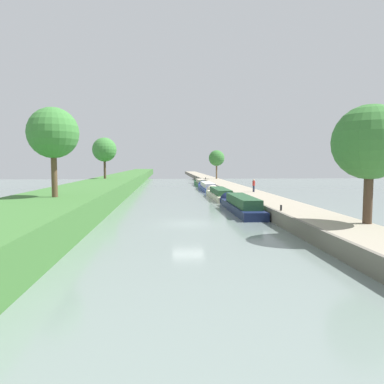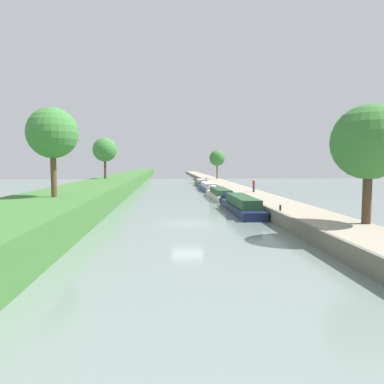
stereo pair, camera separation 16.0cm
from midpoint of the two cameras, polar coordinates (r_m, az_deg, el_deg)
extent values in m
plane|color=slate|center=(28.79, -0.76, -4.99)|extent=(160.00, 160.00, 0.00)
cube|color=#3D7033|center=(29.99, -21.85, -2.89)|extent=(7.51, 260.00, 2.12)
cube|color=#9E937F|center=(30.63, 16.54, -3.63)|extent=(4.13, 260.00, 1.03)
cube|color=#6B665B|center=(29.92, 12.61, -3.69)|extent=(0.25, 260.00, 1.08)
cube|color=#141E42|center=(35.60, 7.65, -2.57)|extent=(2.11, 12.15, 0.75)
cube|color=#234C2D|center=(34.91, 7.87, -1.37)|extent=(1.73, 8.50, 0.88)
cone|color=#141E42|center=(42.14, 5.77, -1.44)|extent=(2.00, 1.27, 2.00)
cube|color=beige|center=(48.92, 4.28, -0.61)|extent=(2.17, 12.21, 0.70)
cube|color=#234C2D|center=(48.26, 4.39, 0.15)|extent=(1.78, 8.55, 0.71)
cone|color=beige|center=(55.59, 3.25, 0.02)|extent=(2.06, 1.30, 2.06)
cube|color=#283D93|center=(63.64, 2.33, 0.58)|extent=(2.03, 12.48, 0.64)
cube|color=silver|center=(62.98, 2.40, 1.16)|extent=(1.67, 8.74, 0.74)
cone|color=#283D93|center=(70.44, 1.70, 0.97)|extent=(1.93, 1.22, 1.93)
cube|color=#1E6033|center=(76.42, 1.29, 1.25)|extent=(1.89, 10.08, 0.62)
cube|color=#B2A893|center=(75.89, 1.33, 1.74)|extent=(1.55, 7.06, 0.74)
cone|color=#1E6033|center=(82.00, 0.92, 1.48)|extent=(1.80, 1.14, 1.80)
cylinder|color=#4C3828|center=(24.91, 25.84, -0.19)|extent=(0.55, 0.55, 3.79)
sphere|color=#387533|center=(24.87, 26.10, 7.08)|extent=(4.60, 4.60, 4.60)
cylinder|color=brown|center=(85.45, 3.84, 3.38)|extent=(0.37, 0.37, 3.87)
sphere|color=#387533|center=(85.44, 3.85, 5.36)|extent=(3.70, 3.70, 3.70)
cylinder|color=brown|center=(30.32, -21.03, 2.95)|extent=(0.45, 0.45, 3.93)
sphere|color=#3D7F38|center=(30.40, -21.20, 8.70)|extent=(3.94, 3.94, 3.94)
cylinder|color=#4C3828|center=(63.17, -13.65, 3.78)|extent=(0.39, 0.39, 3.79)
sphere|color=#3D7F38|center=(63.20, -13.70, 6.51)|extent=(4.06, 4.06, 4.06)
cylinder|color=#282D42|center=(47.73, 9.60, 0.51)|extent=(0.26, 0.26, 0.82)
cylinder|color=#B22D28|center=(47.68, 9.61, 1.37)|extent=(0.34, 0.34, 0.62)
sphere|color=tan|center=(47.66, 9.62, 1.88)|extent=(0.22, 0.22, 0.22)
cylinder|color=black|center=(29.49, 13.70, -2.43)|extent=(0.16, 0.16, 0.45)
cylinder|color=black|center=(82.48, 2.08, 2.15)|extent=(0.16, 0.16, 0.45)
camera|label=1|loc=(0.08, -90.10, -0.01)|focal=33.85mm
camera|label=2|loc=(0.08, 89.90, 0.01)|focal=33.85mm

